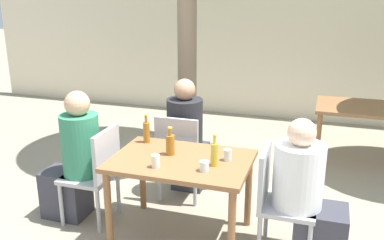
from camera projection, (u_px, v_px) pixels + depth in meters
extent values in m
plane|color=gray|center=(182.00, 235.00, 3.80)|extent=(30.00, 30.00, 0.00)
cube|color=beige|center=(260.00, 32.00, 6.89)|extent=(10.00, 0.08, 2.80)
cylinder|color=#7A6651|center=(187.00, 59.00, 5.21)|extent=(0.23, 0.23, 2.53)
cube|color=brown|center=(181.00, 161.00, 3.58)|extent=(1.16, 0.81, 0.04)
cylinder|color=brown|center=(108.00, 210.00, 3.53)|extent=(0.06, 0.06, 0.69)
cylinder|color=brown|center=(232.00, 231.00, 3.23)|extent=(0.06, 0.06, 0.69)
cylinder|color=brown|center=(142.00, 176.00, 4.16)|extent=(0.06, 0.06, 0.69)
cylinder|color=brown|center=(248.00, 191.00, 3.85)|extent=(0.06, 0.06, 0.69)
cube|color=brown|center=(375.00, 109.00, 5.10)|extent=(1.35, 0.79, 0.04)
cylinder|color=brown|center=(318.00, 141.00, 5.08)|extent=(0.06, 0.06, 0.69)
cylinder|color=brown|center=(320.00, 125.00, 5.69)|extent=(0.06, 0.06, 0.69)
cube|color=#B2B2B7|center=(89.00, 176.00, 3.93)|extent=(0.44, 0.44, 0.04)
cube|color=#B2B2B7|center=(107.00, 154.00, 3.80)|extent=(0.04, 0.44, 0.45)
cylinder|color=#B2B2B7|center=(84.00, 187.00, 4.22)|extent=(0.04, 0.04, 0.42)
cylinder|color=#B2B2B7|center=(61.00, 205.00, 3.88)|extent=(0.04, 0.04, 0.42)
cylinder|color=#B2B2B7|center=(118.00, 193.00, 4.11)|extent=(0.04, 0.04, 0.42)
cylinder|color=#B2B2B7|center=(98.00, 211.00, 3.77)|extent=(0.04, 0.04, 0.42)
cube|color=#B2B2B7|center=(288.00, 206.00, 3.40)|extent=(0.44, 0.44, 0.04)
cube|color=#B2B2B7|center=(265.00, 175.00, 3.39)|extent=(0.04, 0.44, 0.45)
cylinder|color=#B2B2B7|center=(312.00, 223.00, 3.59)|extent=(0.04, 0.04, 0.42)
cylinder|color=#B2B2B7|center=(259.00, 239.00, 3.35)|extent=(0.04, 0.04, 0.42)
cylinder|color=#B2B2B7|center=(266.00, 216.00, 3.70)|extent=(0.04, 0.04, 0.42)
cube|color=#B2B2B7|center=(183.00, 156.00, 4.39)|extent=(0.44, 0.44, 0.04)
cube|color=#B2B2B7|center=(176.00, 140.00, 4.14)|extent=(0.44, 0.04, 0.45)
cylinder|color=#B2B2B7|center=(206.00, 172.00, 4.58)|extent=(0.04, 0.04, 0.42)
cylinder|color=#B2B2B7|center=(172.00, 167.00, 4.69)|extent=(0.04, 0.04, 0.42)
cylinder|color=#B2B2B7|center=(195.00, 187.00, 4.23)|extent=(0.04, 0.04, 0.42)
cylinder|color=#B2B2B7|center=(159.00, 182.00, 4.34)|extent=(0.04, 0.04, 0.42)
cube|color=#383842|center=(66.00, 193.00, 4.07)|extent=(0.40, 0.31, 0.46)
cylinder|color=#337F5B|center=(81.00, 145.00, 3.85)|extent=(0.34, 0.34, 0.57)
sphere|color=tan|center=(77.00, 104.00, 3.74)|extent=(0.23, 0.23, 0.23)
cube|color=#383842|center=(320.00, 234.00, 3.39)|extent=(0.40, 0.35, 0.46)
cylinder|color=white|center=(298.00, 176.00, 3.30)|extent=(0.39, 0.39, 0.51)
sphere|color=beige|center=(302.00, 133.00, 3.20)|extent=(0.22, 0.22, 0.22)
cube|color=#383842|center=(191.00, 165.00, 4.69)|extent=(0.33, 0.40, 0.46)
cylinder|color=#232328|center=(185.00, 126.00, 4.35)|extent=(0.37, 0.37, 0.57)
sphere|color=tan|center=(185.00, 90.00, 4.24)|extent=(0.22, 0.22, 0.22)
cylinder|color=#9E661E|center=(170.00, 145.00, 3.64)|extent=(0.08, 0.08, 0.17)
cylinder|color=#9E661E|center=(170.00, 132.00, 3.61)|extent=(0.03, 0.03, 0.06)
cylinder|color=gold|center=(170.00, 128.00, 3.59)|extent=(0.04, 0.04, 0.01)
cylinder|color=gold|center=(214.00, 155.00, 3.42)|extent=(0.06, 0.06, 0.19)
cylinder|color=gold|center=(215.00, 140.00, 3.38)|extent=(0.02, 0.02, 0.07)
cylinder|color=gold|center=(215.00, 135.00, 3.37)|extent=(0.03, 0.03, 0.01)
cylinder|color=#9E661E|center=(146.00, 133.00, 3.92)|extent=(0.06, 0.06, 0.19)
cylinder|color=#9E661E|center=(146.00, 119.00, 3.89)|extent=(0.02, 0.02, 0.07)
cylinder|color=gold|center=(146.00, 115.00, 3.87)|extent=(0.03, 0.03, 0.01)
cylinder|color=silver|center=(228.00, 155.00, 3.53)|extent=(0.07, 0.07, 0.10)
cylinder|color=silver|center=(156.00, 161.00, 3.40)|extent=(0.07, 0.07, 0.10)
cylinder|color=white|center=(204.00, 166.00, 3.33)|extent=(0.07, 0.07, 0.08)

